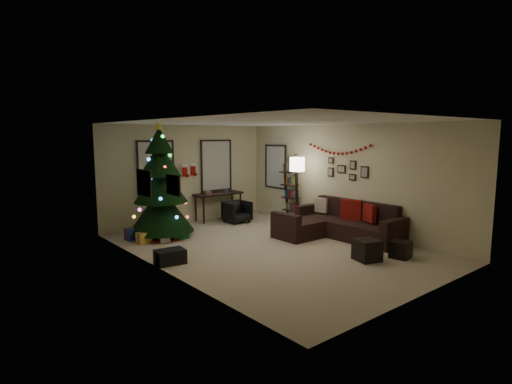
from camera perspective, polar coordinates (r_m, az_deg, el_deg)
floor at (r=9.04m, az=1.94°, el=-7.70°), size 7.00×7.00×0.00m
ceiling at (r=8.71m, az=2.03°, el=9.68°), size 7.00×7.00×0.00m
wall_back at (r=11.61m, az=-9.52°, el=2.44°), size 5.00×0.00×5.00m
wall_front at (r=6.60m, az=22.54°, el=-2.09°), size 5.00×0.00×5.00m
wall_left at (r=7.37m, az=-12.75°, el=-0.69°), size 0.00×7.00×7.00m
wall_right at (r=10.58m, az=12.20°, el=1.85°), size 0.00×7.00×7.00m
window_back_left at (r=11.13m, az=-13.71°, el=3.12°), size 1.05×0.06×1.50m
window_back_right at (r=12.07m, az=-5.56°, el=3.66°), size 1.05×0.06×1.50m
window_right_wall at (r=12.29m, az=2.77°, el=3.53°), size 0.06×0.90×1.30m
christmas_tree at (r=10.03m, az=-13.05°, el=0.54°), size 1.53×1.53×2.85m
presents at (r=10.04m, az=-12.91°, el=-5.62°), size 1.50×1.01×0.30m
sofa at (r=10.05m, az=11.09°, el=-4.60°), size 1.86×2.71×0.86m
pillow_red_a at (r=9.88m, az=15.43°, el=-2.83°), size 0.27×0.42×0.41m
pillow_red_b at (r=10.18m, az=13.04°, el=-2.44°), size 0.30×0.51×0.50m
pillow_cream at (r=10.79m, az=8.98°, el=-1.82°), size 0.16×0.39×0.37m
ottoman_near at (r=8.38m, az=15.12°, el=-7.75°), size 0.54×0.54×0.42m
ottoman_far at (r=8.75m, az=19.37°, el=-7.51°), size 0.42×0.42×0.34m
desk at (r=11.91m, az=-5.21°, el=-0.57°), size 1.45×0.52×0.78m
desk_chair at (r=11.55m, az=-2.64°, el=-2.73°), size 0.61×0.58×0.61m
bookshelf at (r=11.65m, az=4.84°, el=-0.23°), size 0.30×0.49×1.63m
potted_plant at (r=11.54m, az=4.98°, el=4.66°), size 0.52×0.50×0.44m
floor_lamp at (r=10.91m, az=5.72°, el=3.19°), size 0.39×0.39×1.85m
art_map at (r=8.08m, az=-15.22°, el=1.24°), size 0.04×0.60×0.50m
art_abstract at (r=7.05m, az=-11.39°, el=0.96°), size 0.04×0.45×0.35m
gallery at (r=10.50m, az=12.48°, el=3.02°), size 0.03×1.25×0.54m
garland at (r=10.62m, az=11.30°, el=5.85°), size 0.08×1.90×0.30m
stocking_left at (r=11.41m, az=-9.79°, el=2.95°), size 0.20×0.05×0.36m
stocking_right at (r=11.68m, az=-8.68°, el=3.13°), size 0.20×0.05×0.36m
storage_bin at (r=8.07m, az=-11.79°, el=-8.75°), size 0.59×0.43×0.27m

